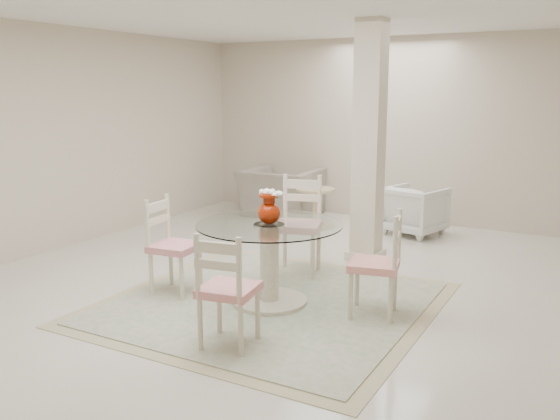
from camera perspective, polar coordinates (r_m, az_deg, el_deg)
The scene contains 13 objects.
ground at distance 6.10m, azimuth -0.61°, elevation -7.04°, with size 7.00×7.00×0.00m, color silver.
room_shell at distance 5.78m, azimuth -0.65°, elevation 10.68°, with size 6.02×7.02×2.71m.
column at distance 6.78m, azimuth 8.56°, elevation 6.39°, with size 0.30×0.30×2.70m, color beige.
area_rug at distance 5.52m, azimuth -1.02°, elevation -8.96°, with size 2.85×2.85×0.02m.
dining_table at distance 5.40m, azimuth -1.03°, elevation -5.19°, with size 1.32×1.32×0.76m.
red_vase at distance 5.28m, azimuth -1.03°, elevation 0.24°, with size 0.24×0.21×0.31m.
dining_chair_east at distance 5.14m, azimuth 9.80°, elevation -4.46°, with size 0.49×0.49×1.03m.
dining_chair_north at distance 6.30m, azimuth 1.91°, elevation -0.71°, with size 0.57×0.57×1.15m.
dining_chair_west at distance 5.76m, azimuth -10.64°, elevation -2.71°, with size 0.45×0.45×1.03m.
dining_chair_south at distance 4.46m, azimuth -5.30°, elevation -6.95°, with size 0.46×0.46×1.01m.
recliner_taupe at distance 9.21m, azimuth 0.08°, elevation 1.69°, with size 1.13×0.99×0.74m, color gray.
armchair_white at distance 8.26m, azimuth 12.82°, elevation -0.01°, with size 0.71×0.73×0.66m, color white.
side_table at distance 8.43m, azimuth 3.39°, elevation 0.03°, with size 0.55×0.55×0.57m.
Camera 1 is at (2.86, -5.03, 1.94)m, focal length 38.00 mm.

